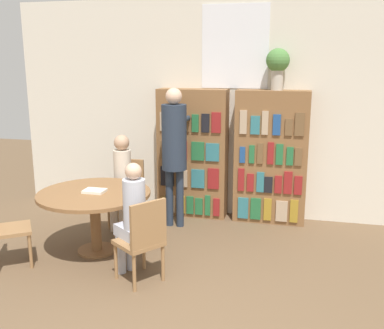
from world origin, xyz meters
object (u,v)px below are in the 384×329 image
Objects in this scene: librarian_standing at (174,142)px; seated_reader_left at (121,177)px; chair_near_camera at (3,224)px; seated_reader_right at (132,215)px; chair_left_side at (127,189)px; flower_vase at (278,64)px; reading_table at (94,201)px; chair_far_side at (143,238)px; bookshelf_left at (193,154)px; bookshelf_right at (271,158)px.

seated_reader_left is at bearing -160.30° from librarian_standing.
seated_reader_left reaches higher than chair_near_camera.
librarian_standing is at bearing 35.50° from seated_reader_right.
chair_left_side is 0.93m from librarian_standing.
seated_reader_right is (-1.26, -2.00, -1.47)m from flower_vase.
chair_left_side is 0.47× the size of librarian_standing.
seated_reader_right is at bearing -36.23° from reading_table.
chair_left_side is at bearing 63.00° from chair_far_side.
reading_table is 0.80m from seated_reader_left.
chair_far_side is at bearing -85.28° from librarian_standing.
seated_reader_left is at bearing 66.03° from chair_far_side.
chair_near_camera is (-2.69, -2.10, -1.65)m from flower_vase.
reading_table is at bearing 90.00° from chair_left_side.
chair_far_side is (1.58, -0.01, 0.00)m from chair_near_camera.
flower_vase is at bearing 0.25° from bookshelf_left.
chair_near_camera is at bearing -132.20° from librarian_standing.
librarian_standing is (0.65, 0.23, 0.44)m from seated_reader_left.
chair_far_side is 0.26m from seated_reader_right.
bookshelf_left is 2.65m from chair_near_camera.
seated_reader_left is 0.82m from librarian_standing.
chair_near_camera is at bearing 63.00° from chair_left_side.
reading_table is 0.99m from chair_far_side.
seated_reader_left is at bearing 113.97° from chair_near_camera.
bookshelf_right is 2.06× the size of chair_left_side.
chair_far_side is (0.79, -0.58, -0.13)m from reading_table.
chair_left_side is 1.74m from chair_far_side.
chair_left_side is at bearing -175.66° from librarian_standing.
chair_far_side is 0.72× the size of seated_reader_right.
chair_near_camera reaches higher than reading_table.
flower_vase is 0.61× the size of chair_left_side.
chair_far_side is at bearing -36.23° from reading_table.
chair_left_side is at bearing 59.90° from seated_reader_right.
reading_table is (-1.90, -1.53, -1.52)m from flower_vase.
chair_left_side is (0.00, 0.98, -0.13)m from reading_table.
seated_reader_right is (1.43, 0.10, 0.18)m from chair_near_camera.
chair_far_side is (-1.11, -2.11, -1.65)m from flower_vase.
flower_vase is 2.49m from seated_reader_left.
chair_far_side is at bearing 117.00° from chair_left_side.
chair_far_side is (0.01, -2.11, -0.41)m from bookshelf_left.
chair_far_side is (0.78, -1.55, 0.00)m from chair_left_side.
bookshelf_left is 1.04m from chair_left_side.
seated_reader_right is (0.63, -1.26, -0.03)m from seated_reader_left.
bookshelf_right is 1.40× the size of reading_table.
bookshelf_right is 2.35m from seated_reader_right.
bookshelf_right reaches higher than chair_left_side.
seated_reader_left is 1.41m from seated_reader_right.
flower_vase is 0.42× the size of reading_table.
flower_vase is at bearing -158.47° from seated_reader_left.
reading_table is at bearing 90.00° from seated_reader_right.
flower_vase is 2.87m from reading_table.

